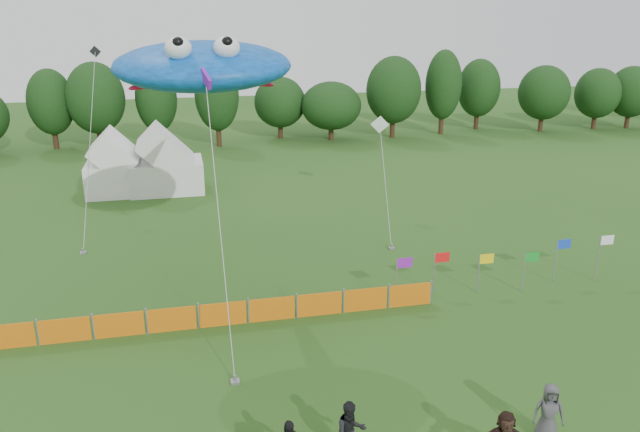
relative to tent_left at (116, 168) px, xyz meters
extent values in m
cylinder|color=#382314|center=(-6.65, 16.53, -0.60)|extent=(0.50, 0.50, 2.38)
ellipsoid|color=black|center=(-6.65, 16.53, 2.51)|extent=(4.09, 4.09, 5.35)
cylinder|color=#382314|center=(-2.67, 15.70, -0.50)|extent=(0.50, 0.50, 2.57)
ellipsoid|color=black|center=(-2.67, 15.70, 2.85)|extent=(5.20, 5.20, 5.79)
cylinder|color=#382314|center=(2.64, 15.64, -0.56)|extent=(0.50, 0.50, 2.46)
ellipsoid|color=black|center=(2.64, 15.64, 2.66)|extent=(3.78, 3.78, 5.55)
cylinder|color=#382314|center=(8.09, 14.24, -0.46)|extent=(0.50, 0.50, 2.66)
ellipsoid|color=black|center=(8.09, 14.24, 3.02)|extent=(4.05, 4.05, 5.99)
cylinder|color=#382314|center=(14.36, 16.84, -0.80)|extent=(0.50, 0.50, 1.98)
ellipsoid|color=black|center=(14.36, 16.84, 1.79)|extent=(5.06, 5.06, 4.46)
cylinder|color=#382314|center=(19.07, 14.88, -0.86)|extent=(0.50, 0.50, 1.86)
ellipsoid|color=black|center=(19.07, 14.88, 1.56)|extent=(5.86, 5.86, 4.18)
cylinder|color=#382314|center=(25.35, 14.69, -0.48)|extent=(0.50, 0.50, 2.62)
ellipsoid|color=black|center=(25.35, 14.69, 2.94)|extent=(5.41, 5.41, 5.89)
cylinder|color=#382314|center=(30.85, 15.31, -0.40)|extent=(0.50, 0.50, 2.78)
ellipsoid|color=black|center=(30.85, 15.31, 3.23)|extent=(3.67, 3.67, 6.26)
cylinder|color=#382314|center=(35.74, 17.20, -0.58)|extent=(0.50, 0.50, 2.42)
ellipsoid|color=black|center=(35.74, 17.20, 2.57)|extent=(4.46, 4.46, 5.44)
cylinder|color=#382314|center=(41.77, 14.45, -0.67)|extent=(0.50, 0.50, 2.24)
ellipsoid|color=black|center=(41.77, 14.45, 2.25)|extent=(5.26, 5.26, 5.03)
cylinder|color=#382314|center=(48.16, 14.47, -0.74)|extent=(0.50, 0.50, 2.10)
ellipsoid|color=black|center=(48.16, 14.47, 2.01)|extent=(4.74, 4.74, 4.73)
cylinder|color=#382314|center=(51.92, 14.01, -0.71)|extent=(0.50, 0.50, 2.16)
ellipsoid|color=black|center=(51.92, 14.01, 2.12)|extent=(4.88, 4.88, 4.87)
cube|color=white|center=(0.00, 0.00, -0.71)|extent=(3.94, 3.94, 2.17)
cube|color=silver|center=(3.42, -0.24, -0.70)|extent=(4.94, 3.95, 2.17)
cube|color=#D2640B|center=(-2.39, -21.24, -1.29)|extent=(1.90, 0.06, 1.00)
cube|color=#D2640B|center=(-0.39, -21.24, -1.29)|extent=(1.90, 0.06, 1.00)
cube|color=#D2640B|center=(1.61, -21.24, -1.29)|extent=(1.90, 0.06, 1.00)
cube|color=#D2640B|center=(3.61, -21.24, -1.29)|extent=(1.90, 0.06, 1.00)
cube|color=#D2640B|center=(5.61, -21.24, -1.29)|extent=(1.90, 0.06, 1.00)
cube|color=#D2640B|center=(7.61, -21.24, -1.29)|extent=(1.90, 0.06, 1.00)
cube|color=#D2640B|center=(9.61, -21.24, -1.29)|extent=(1.90, 0.06, 1.00)
cube|color=#D2640B|center=(11.61, -21.24, -1.29)|extent=(1.90, 0.06, 1.00)
cube|color=#D2640B|center=(13.61, -21.24, -1.29)|extent=(1.90, 0.06, 1.00)
cylinder|color=gray|center=(13.07, -20.93, -0.73)|extent=(0.06, 0.06, 2.12)
cube|color=purple|center=(13.42, -20.93, 0.10)|extent=(0.70, 0.02, 0.45)
cylinder|color=gray|center=(15.07, -20.30, -0.82)|extent=(0.06, 0.06, 1.93)
cube|color=red|center=(15.42, -20.30, -0.08)|extent=(0.70, 0.02, 0.45)
cylinder|color=gray|center=(17.07, -20.62, -0.89)|extent=(0.06, 0.06, 1.81)
cube|color=yellow|center=(17.42, -20.62, -0.21)|extent=(0.70, 0.02, 0.45)
cylinder|color=gray|center=(19.07, -21.05, -0.85)|extent=(0.06, 0.06, 1.89)
cube|color=#148C26|center=(19.42, -21.05, -0.13)|extent=(0.70, 0.02, 0.45)
cylinder|color=gray|center=(21.07, -20.40, -0.74)|extent=(0.06, 0.06, 2.09)
cube|color=blue|center=(21.42, -20.40, 0.08)|extent=(0.70, 0.02, 0.45)
cylinder|color=gray|center=(23.07, -20.73, -0.67)|extent=(0.06, 0.06, 2.24)
cube|color=white|center=(23.42, -20.73, 0.22)|extent=(0.70, 0.02, 0.45)
imported|color=black|center=(8.47, -30.09, -0.84)|extent=(0.98, 0.80, 1.89)
imported|color=#424145|center=(14.39, -30.49, -0.86)|extent=(1.05, 0.86, 1.85)
ellipsoid|color=blue|center=(5.44, -19.43, 8.34)|extent=(7.69, 6.42, 2.38)
sphere|color=white|center=(4.59, -20.91, 9.08)|extent=(0.95, 0.95, 0.95)
sphere|color=white|center=(6.29, -20.91, 9.08)|extent=(0.95, 0.95, 0.95)
ellipsoid|color=red|center=(3.62, -19.21, 7.72)|extent=(2.00, 0.87, 0.31)
ellipsoid|color=red|center=(7.25, -19.21, 7.72)|extent=(2.00, 0.87, 0.31)
cube|color=purple|center=(5.44, -22.04, 8.12)|extent=(0.37, 0.96, 0.70)
cylinder|color=#A5A5A5|center=(5.56, -23.58, 3.13)|extent=(0.27, 3.83, 9.84)
cube|color=gray|center=(5.68, -25.48, -1.74)|extent=(0.30, 0.30, 0.10)
cube|color=white|center=(16.62, -7.46, 3.62)|extent=(1.13, 0.32, 1.13)
cylinder|color=#A5A5A5|center=(15.85, -11.07, 0.91)|extent=(1.58, 7.25, 5.43)
cube|color=gray|center=(15.07, -14.68, -1.74)|extent=(0.30, 0.30, 0.10)
cube|color=black|center=(-0.38, -1.27, 7.88)|extent=(0.74, 0.22, 0.74)
cylinder|color=#A5A5A5|center=(-0.65, -6.48, 3.05)|extent=(0.58, 10.43, 9.69)
cube|color=gray|center=(-0.93, -11.68, -1.74)|extent=(0.30, 0.30, 0.10)
camera|label=1|loc=(4.37, -44.12, 10.33)|focal=35.00mm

